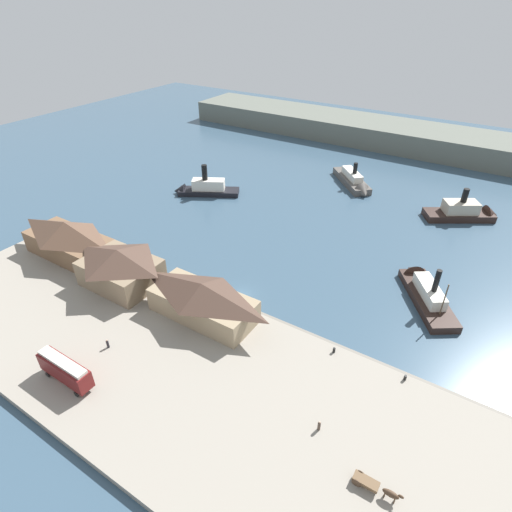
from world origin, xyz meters
name	(u,v)px	position (x,y,z in m)	size (l,w,h in m)	color
ground_plane	(241,295)	(0.00, 0.00, 0.00)	(320.00, 320.00, 0.00)	#385166
quay_promenade	(166,363)	(0.00, -22.00, 0.60)	(110.00, 36.00, 1.20)	gray
seawall_edge	(231,303)	(0.00, -3.60, 0.50)	(110.00, 0.80, 1.00)	slate
ferry_shed_central_terminal	(68,238)	(-39.65, -9.60, 5.47)	(21.03, 9.59, 8.39)	brown
ferry_shed_customs_shed	(120,267)	(-21.77, -10.96, 5.29)	(15.01, 11.39, 8.06)	#847056
ferry_shed_east_terminal	(203,299)	(-1.68, -9.81, 4.85)	(20.02, 8.98, 7.18)	#998466
street_tram	(65,369)	(-9.74, -33.08, 3.77)	(9.87, 2.62, 4.41)	maroon
horse_cart	(375,486)	(35.61, -23.93, 2.12)	(6.00, 1.44, 1.87)	brown
pedestrian_near_cart	(319,426)	(26.47, -20.03, 1.98)	(0.42, 0.42, 1.70)	#4C3D33
pedestrian_by_tram	(108,344)	(-10.13, -24.98, 1.99)	(0.43, 0.43, 1.74)	#232328
mooring_post_center_east	(334,350)	(22.46, -5.59, 1.65)	(0.44, 0.44, 0.90)	black
mooring_post_east	(405,378)	(34.06, -5.06, 1.65)	(0.44, 0.44, 0.90)	black
ferry_mid_harbor	(202,189)	(-37.02, 34.05, 1.74)	(19.30, 13.70, 10.59)	black
ferry_moored_west	(354,182)	(-0.74, 63.61, 1.46)	(18.07, 18.90, 8.81)	#514C47
ferry_near_quay	(423,289)	(30.87, 19.76, 1.31)	(15.62, 19.56, 10.32)	black
ferry_approaching_west	(466,212)	(32.33, 59.55, 1.75)	(19.31, 15.09, 10.33)	black
far_headland	(401,136)	(0.00, 110.00, 4.00)	(180.00, 24.00, 8.00)	#60665B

